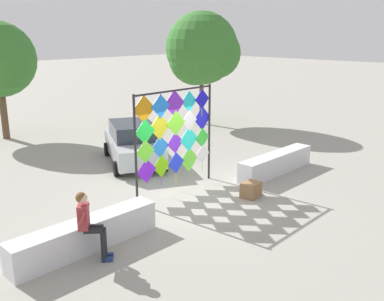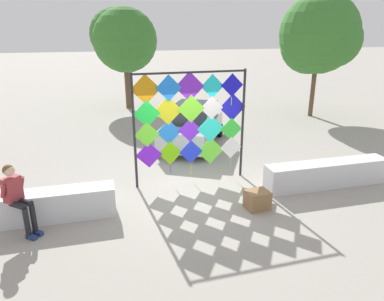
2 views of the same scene
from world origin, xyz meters
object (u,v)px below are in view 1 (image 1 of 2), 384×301
Objects in this scene: kite_display_rack at (175,132)px; tree_broadleaf at (203,51)px; seated_vendor at (89,221)px; cardboard_box_large at (251,190)px; parked_car at (133,143)px.

tree_broadleaf is at bearing 38.03° from kite_display_rack.
seated_vendor is 0.27× the size of tree_broadleaf.
cardboard_box_large is at bearing -59.54° from kite_display_rack.
seated_vendor is at bearing 177.32° from cardboard_box_large.
tree_broadleaf is at bearing 33.28° from seated_vendor.
seated_vendor is 14.39m from tree_broadleaf.
kite_display_rack reaches higher than parked_car.
kite_display_rack reaches higher than cardboard_box_large.
parked_car is at bearing 74.01° from kite_display_rack.
parked_car is 0.73× the size of tree_broadleaf.
kite_display_rack is 0.56× the size of tree_broadleaf.
seated_vendor reaches higher than cardboard_box_large.
parked_car is 5.19m from cardboard_box_large.
cardboard_box_large is (0.24, -5.16, -0.52)m from parked_car.
seated_vendor is at bearing -135.56° from parked_car.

